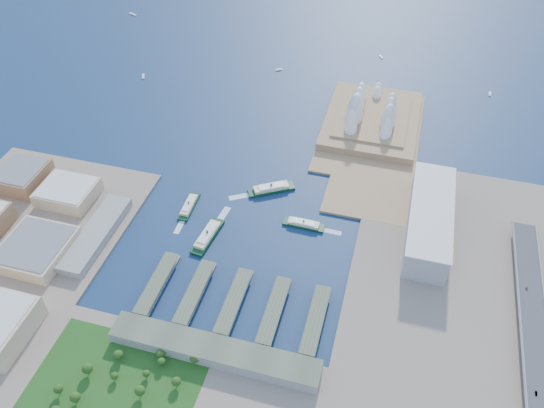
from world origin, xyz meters
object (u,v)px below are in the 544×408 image
(ferry_a, at_px, (189,205))
(car_c, at_px, (527,288))
(ferry_c, at_px, (207,234))
(ferry_d, at_px, (304,223))
(opera_house, at_px, (374,106))
(car_b, at_px, (536,393))
(ferry_b, at_px, (271,187))
(toaster_building, at_px, (429,220))

(ferry_a, height_order, car_c, car_c)
(ferry_a, distance_m, ferry_c, 56.87)
(ferry_d, bearing_deg, ferry_c, 116.49)
(opera_house, bearing_deg, car_c, -54.42)
(ferry_d, height_order, car_b, car_b)
(ferry_b, relative_size, ferry_c, 0.99)
(ferry_c, distance_m, car_c, 340.75)
(opera_house, relative_size, car_b, 40.53)
(ferry_c, bearing_deg, ferry_d, -148.31)
(opera_house, relative_size, car_c, 40.14)
(ferry_b, height_order, ferry_c, ferry_c)
(ferry_b, bearing_deg, ferry_d, 15.65)
(toaster_building, distance_m, car_b, 209.64)
(ferry_a, height_order, ferry_c, ferry_c)
(ferry_b, bearing_deg, car_c, 41.58)
(ferry_c, height_order, car_c, car_c)
(car_b, distance_m, car_c, 116.63)
(ferry_c, bearing_deg, toaster_building, -156.39)
(toaster_building, relative_size, ferry_a, 3.20)
(ferry_b, xyz_separation_m, car_c, (292.35, -89.61, 9.98))
(opera_house, height_order, ferry_a, opera_house)
(ferry_c, height_order, car_b, car_b)
(ferry_d, relative_size, car_b, 10.94)
(ferry_d, xyz_separation_m, car_b, (239.42, -156.94, 10.99))
(car_c, bearing_deg, car_b, 90.00)
(ferry_a, bearing_deg, ferry_d, 0.90)
(ferry_b, xyz_separation_m, ferry_d, (52.92, -49.30, -0.93))
(ferry_d, bearing_deg, opera_house, -10.97)
(ferry_a, relative_size, ferry_b, 0.83)
(ferry_a, distance_m, ferry_d, 140.58)
(opera_house, xyz_separation_m, car_c, (191.00, -267.00, -16.50))
(car_b, relative_size, car_c, 0.99)
(opera_house, height_order, car_b, opera_house)
(opera_house, relative_size, toaster_building, 1.16)
(ferry_c, bearing_deg, ferry_b, -110.05)
(car_c, bearing_deg, opera_house, -54.42)
(car_b, bearing_deg, ferry_b, 144.80)
(opera_house, relative_size, ferry_c, 3.05)
(car_c, bearing_deg, ferry_d, -9.56)
(toaster_building, bearing_deg, car_b, -61.19)
(opera_house, xyz_separation_m, ferry_c, (-149.52, -274.70, -26.42))
(ferry_c, distance_m, ferry_d, 111.92)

